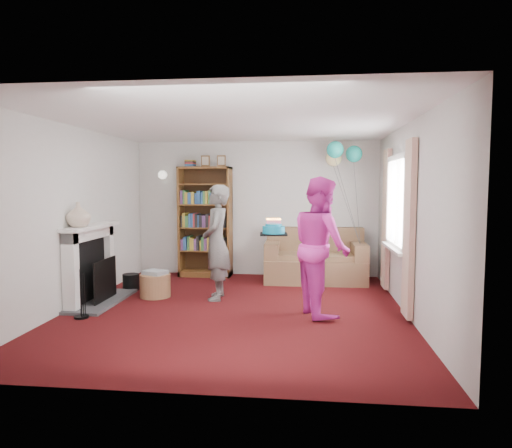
# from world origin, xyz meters

# --- Properties ---
(ground) EXTENTS (5.00, 5.00, 0.00)m
(ground) POSITION_xyz_m (0.00, 0.00, 0.00)
(ground) COLOR #340907
(ground) RESTS_ON ground
(wall_back) EXTENTS (4.50, 0.02, 2.50)m
(wall_back) POSITION_xyz_m (0.00, 2.51, 1.25)
(wall_back) COLOR silver
(wall_back) RESTS_ON ground
(wall_left) EXTENTS (0.02, 5.00, 2.50)m
(wall_left) POSITION_xyz_m (-2.26, 0.00, 1.25)
(wall_left) COLOR silver
(wall_left) RESTS_ON ground
(wall_right) EXTENTS (0.02, 5.00, 2.50)m
(wall_right) POSITION_xyz_m (2.26, 0.00, 1.25)
(wall_right) COLOR silver
(wall_right) RESTS_ON ground
(ceiling) EXTENTS (4.50, 5.00, 0.01)m
(ceiling) POSITION_xyz_m (0.00, 0.00, 2.50)
(ceiling) COLOR white
(ceiling) RESTS_ON wall_back
(fireplace) EXTENTS (0.55, 1.80, 1.12)m
(fireplace) POSITION_xyz_m (-2.09, 0.19, 0.51)
(fireplace) COLOR #3F3F42
(fireplace) RESTS_ON ground
(window_bay) EXTENTS (0.14, 2.02, 2.20)m
(window_bay) POSITION_xyz_m (2.21, 0.60, 1.20)
(window_bay) COLOR white
(window_bay) RESTS_ON ground
(wall_sconce) EXTENTS (0.16, 0.23, 0.16)m
(wall_sconce) POSITION_xyz_m (-1.75, 2.36, 1.88)
(wall_sconce) COLOR gold
(wall_sconce) RESTS_ON ground
(bookcase) EXTENTS (0.96, 0.42, 2.23)m
(bookcase) POSITION_xyz_m (-0.92, 2.30, 0.99)
(bookcase) COLOR #472B14
(bookcase) RESTS_ON ground
(sofa) EXTENTS (1.74, 0.92, 0.92)m
(sofa) POSITION_xyz_m (1.10, 2.07, 0.34)
(sofa) COLOR brown
(sofa) RESTS_ON ground
(wicker_basket) EXTENTS (0.46, 0.46, 0.40)m
(wicker_basket) POSITION_xyz_m (-1.33, 0.60, 0.18)
(wicker_basket) COLOR #A8774E
(wicker_basket) RESTS_ON ground
(person_striped) EXTENTS (0.47, 0.66, 1.69)m
(person_striped) POSITION_xyz_m (-0.38, 0.59, 0.85)
(person_striped) COLOR black
(person_striped) RESTS_ON ground
(person_magenta) EXTENTS (0.94, 1.05, 1.80)m
(person_magenta) POSITION_xyz_m (1.13, -0.05, 0.90)
(person_magenta) COLOR #D32A9E
(person_magenta) RESTS_ON ground
(birthday_cake) EXTENTS (0.37, 0.37, 0.22)m
(birthday_cake) POSITION_xyz_m (0.50, 0.20, 1.08)
(birthday_cake) COLOR black
(birthday_cake) RESTS_ON ground
(balloons) EXTENTS (0.62, 0.67, 1.75)m
(balloons) POSITION_xyz_m (1.52, 2.02, 2.22)
(balloons) COLOR #3F3F3F
(balloons) RESTS_ON ground
(mantel_vase) EXTENTS (0.36, 0.36, 0.34)m
(mantel_vase) POSITION_xyz_m (-2.12, -0.15, 1.29)
(mantel_vase) COLOR beige
(mantel_vase) RESTS_ON fireplace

